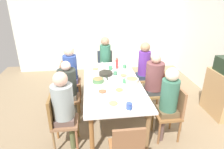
{
  "coord_description": "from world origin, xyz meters",
  "views": [
    {
      "loc": [
        3.22,
        -0.4,
        2.29
      ],
      "look_at": [
        0.0,
        0.0,
        0.9
      ],
      "focal_mm": 30.64,
      "sensor_mm": 36.0,
      "label": 1
    }
  ],
  "objects_px": {
    "dining_table": "(112,85)",
    "person_1": "(71,69)",
    "chair_0": "(147,76)",
    "plate_3": "(103,92)",
    "chair_3": "(157,90)",
    "person_3": "(154,79)",
    "plate_4": "(124,76)",
    "chair_1": "(68,80)",
    "person_0": "(143,66)",
    "chair_2": "(127,149)",
    "person_5": "(64,104)",
    "bottle_0": "(117,64)",
    "chair_4": "(105,66)",
    "bowl_0": "(98,80)",
    "plate_1": "(119,90)",
    "cup_2": "(111,68)",
    "person_7": "(68,85)",
    "chair_7": "(64,96)",
    "person_4": "(105,58)",
    "chair_6": "(172,111)",
    "bowl_1": "(132,80)",
    "cup_5": "(125,81)",
    "bottle_1": "(102,67)",
    "cup_0": "(129,106)",
    "plate_2": "(113,104)",
    "cup_4": "(115,73)",
    "cup_3": "(87,73)",
    "chair_5": "(59,119)",
    "plate_0": "(96,69)",
    "person_6": "(168,98)",
    "serving_pan": "(106,74)",
    "side_cabinet": "(223,94)",
    "cup_1": "(125,66)"
  },
  "relations": [
    {
      "from": "person_3",
      "to": "plate_0",
      "type": "bearing_deg",
      "value": -120.4
    },
    {
      "from": "plate_1",
      "to": "cup_1",
      "type": "bearing_deg",
      "value": 164.76
    },
    {
      "from": "chair_0",
      "to": "plate_2",
      "type": "relative_size",
      "value": 3.78
    },
    {
      "from": "dining_table",
      "to": "plate_0",
      "type": "xyz_separation_m",
      "value": [
        -0.64,
        -0.28,
        0.08
      ]
    },
    {
      "from": "chair_4",
      "to": "person_6",
      "type": "relative_size",
      "value": 0.71
    },
    {
      "from": "person_0",
      "to": "bowl_0",
      "type": "relative_size",
      "value": 6.09
    },
    {
      "from": "side_cabinet",
      "to": "bowl_1",
      "type": "bearing_deg",
      "value": -93.75
    },
    {
      "from": "plate_1",
      "to": "cup_2",
      "type": "height_order",
      "value": "cup_2"
    },
    {
      "from": "person_7",
      "to": "side_cabinet",
      "type": "distance_m",
      "value": 3.02
    },
    {
      "from": "person_7",
      "to": "dining_table",
      "type": "bearing_deg",
      "value": 90.0
    },
    {
      "from": "plate_3",
      "to": "cup_2",
      "type": "distance_m",
      "value": 1.06
    },
    {
      "from": "cup_0",
      "to": "person_7",
      "type": "bearing_deg",
      "value": -134.69
    },
    {
      "from": "cup_3",
      "to": "bottle_0",
      "type": "height_order",
      "value": "bottle_0"
    },
    {
      "from": "chair_4",
      "to": "bowl_0",
      "type": "bearing_deg",
      "value": -10.16
    },
    {
      "from": "chair_2",
      "to": "bottle_0",
      "type": "relative_size",
      "value": 3.63
    },
    {
      "from": "person_5",
      "to": "bottle_0",
      "type": "distance_m",
      "value": 1.71
    },
    {
      "from": "cup_5",
      "to": "bottle_1",
      "type": "bearing_deg",
      "value": -149.93
    },
    {
      "from": "plate_4",
      "to": "cup_2",
      "type": "bearing_deg",
      "value": -152.35
    },
    {
      "from": "person_4",
      "to": "chair_6",
      "type": "bearing_deg",
      "value": 23.31
    },
    {
      "from": "chair_1",
      "to": "chair_5",
      "type": "height_order",
      "value": "same"
    },
    {
      "from": "person_0",
      "to": "chair_2",
      "type": "distance_m",
      "value": 2.34
    },
    {
      "from": "plate_3",
      "to": "chair_4",
      "type": "bearing_deg",
      "value": 173.56
    },
    {
      "from": "dining_table",
      "to": "person_1",
      "type": "relative_size",
      "value": 1.71
    },
    {
      "from": "person_0",
      "to": "plate_2",
      "type": "height_order",
      "value": "person_0"
    },
    {
      "from": "person_0",
      "to": "person_5",
      "type": "height_order",
      "value": "person_0"
    },
    {
      "from": "person_1",
      "to": "person_4",
      "type": "relative_size",
      "value": 0.98
    },
    {
      "from": "person_3",
      "to": "plate_4",
      "type": "relative_size",
      "value": 5.22
    },
    {
      "from": "chair_0",
      "to": "plate_3",
      "type": "height_order",
      "value": "chair_0"
    },
    {
      "from": "chair_0",
      "to": "chair_3",
      "type": "distance_m",
      "value": 0.72
    },
    {
      "from": "person_7",
      "to": "plate_4",
      "type": "height_order",
      "value": "person_7"
    },
    {
      "from": "person_6",
      "to": "dining_table",
      "type": "bearing_deg",
      "value": -131.66
    },
    {
      "from": "bowl_1",
      "to": "cup_0",
      "type": "bearing_deg",
      "value": -14.94
    },
    {
      "from": "person_1",
      "to": "chair_2",
      "type": "distance_m",
      "value": 2.34
    },
    {
      "from": "chair_0",
      "to": "cup_3",
      "type": "height_order",
      "value": "chair_0"
    },
    {
      "from": "person_6",
      "to": "plate_2",
      "type": "relative_size",
      "value": 5.32
    },
    {
      "from": "person_0",
      "to": "chair_2",
      "type": "bearing_deg",
      "value": -20.38
    },
    {
      "from": "bowl_1",
      "to": "chair_7",
      "type": "bearing_deg",
      "value": -93.83
    },
    {
      "from": "person_1",
      "to": "chair_7",
      "type": "height_order",
      "value": "person_1"
    },
    {
      "from": "chair_1",
      "to": "side_cabinet",
      "type": "relative_size",
      "value": 1.0
    },
    {
      "from": "plate_0",
      "to": "serving_pan",
      "type": "xyz_separation_m",
      "value": [
        0.3,
        0.19,
        0.02
      ]
    },
    {
      "from": "chair_1",
      "to": "chair_3",
      "type": "relative_size",
      "value": 1.0
    },
    {
      "from": "person_6",
      "to": "bowl_1",
      "type": "xyz_separation_m",
      "value": [
        -0.64,
        -0.45,
        0.04
      ]
    },
    {
      "from": "plate_1",
      "to": "person_1",
      "type": "bearing_deg",
      "value": -141.07
    },
    {
      "from": "plate_2",
      "to": "cup_2",
      "type": "height_order",
      "value": "cup_2"
    },
    {
      "from": "bottle_0",
      "to": "person_4",
      "type": "bearing_deg",
      "value": -164.99
    },
    {
      "from": "chair_5",
      "to": "plate_0",
      "type": "distance_m",
      "value": 1.52
    },
    {
      "from": "chair_0",
      "to": "plate_3",
      "type": "bearing_deg",
      "value": -44.76
    },
    {
      "from": "cup_4",
      "to": "cup_5",
      "type": "relative_size",
      "value": 0.97
    },
    {
      "from": "cup_2",
      "to": "bottle_0",
      "type": "relative_size",
      "value": 0.47
    },
    {
      "from": "chair_6",
      "to": "person_5",
      "type": "bearing_deg",
      "value": -90.0
    }
  ]
}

